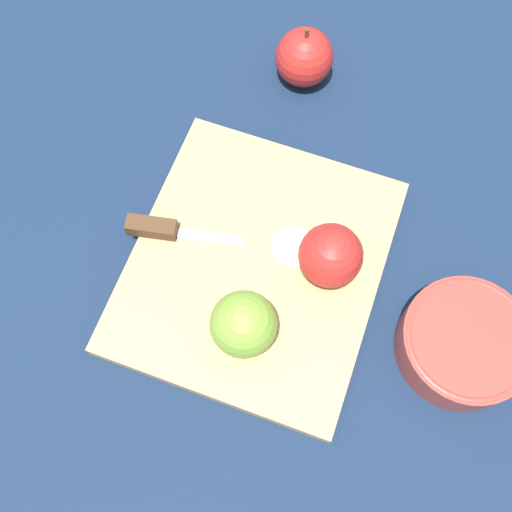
{
  "coord_description": "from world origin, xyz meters",
  "views": [
    {
      "loc": [
        -0.21,
        -0.12,
        0.66
      ],
      "look_at": [
        0.0,
        0.0,
        0.04
      ],
      "focal_mm": 42.0,
      "sensor_mm": 36.0,
      "label": 1
    }
  ],
  "objects_px": {
    "apple_whole": "(304,57)",
    "apple_half_right": "(331,255)",
    "apple_half_left": "(244,324)",
    "knife": "(158,228)",
    "bowl": "(464,343)"
  },
  "relations": [
    {
      "from": "apple_half_right",
      "to": "apple_whole",
      "type": "xyz_separation_m",
      "value": [
        0.23,
        0.16,
        -0.02
      ]
    },
    {
      "from": "apple_half_right",
      "to": "knife",
      "type": "distance_m",
      "value": 0.2
    },
    {
      "from": "apple_half_left",
      "to": "knife",
      "type": "bearing_deg",
      "value": -169.7
    },
    {
      "from": "apple_whole",
      "to": "apple_half_right",
      "type": "bearing_deg",
      "value": -146.01
    },
    {
      "from": "apple_half_right",
      "to": "bowl",
      "type": "bearing_deg",
      "value": -54.86
    },
    {
      "from": "apple_half_left",
      "to": "apple_half_right",
      "type": "relative_size",
      "value": 1.0
    },
    {
      "from": "apple_half_left",
      "to": "apple_whole",
      "type": "height_order",
      "value": "apple_half_left"
    },
    {
      "from": "apple_whole",
      "to": "bowl",
      "type": "xyz_separation_m",
      "value": [
        -0.24,
        -0.33,
        -0.01
      ]
    },
    {
      "from": "apple_half_left",
      "to": "apple_half_right",
      "type": "height_order",
      "value": "same"
    },
    {
      "from": "apple_half_left",
      "to": "bowl",
      "type": "bearing_deg",
      "value": 57.62
    },
    {
      "from": "apple_half_right",
      "to": "bowl",
      "type": "xyz_separation_m",
      "value": [
        -0.01,
        -0.17,
        -0.03
      ]
    },
    {
      "from": "bowl",
      "to": "knife",
      "type": "bearing_deg",
      "value": 98.45
    },
    {
      "from": "apple_whole",
      "to": "bowl",
      "type": "relative_size",
      "value": 0.63
    },
    {
      "from": "apple_half_left",
      "to": "bowl",
      "type": "distance_m",
      "value": 0.24
    },
    {
      "from": "apple_half_left",
      "to": "knife",
      "type": "relative_size",
      "value": 0.54
    }
  ]
}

